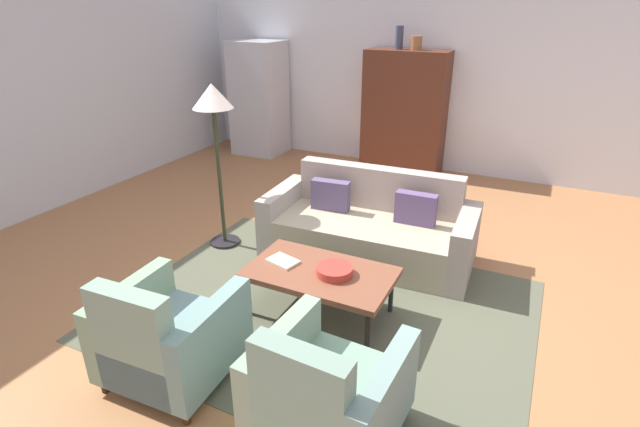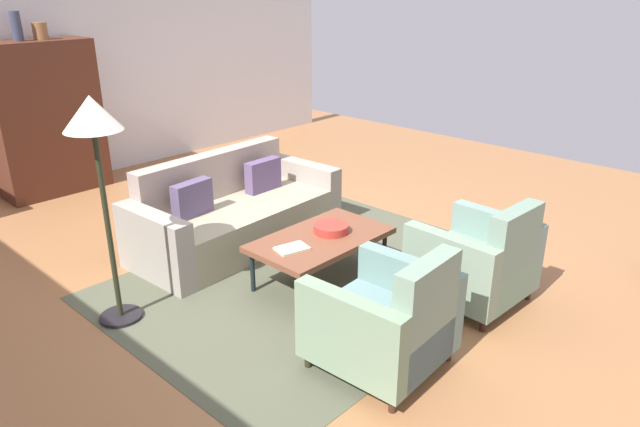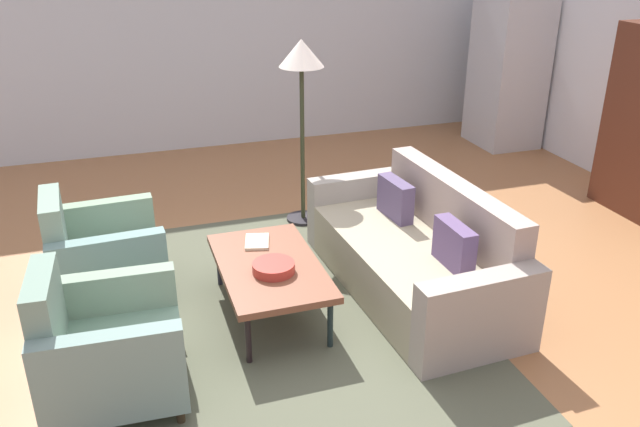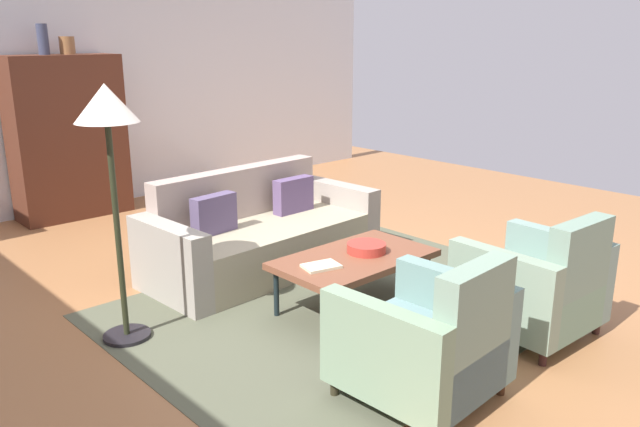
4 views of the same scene
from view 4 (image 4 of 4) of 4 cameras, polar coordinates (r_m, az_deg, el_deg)
ground_plane at (r=5.24m, az=0.15°, el=-6.62°), size 10.11×10.11×0.00m
wall_back at (r=8.11m, az=-19.02°, el=10.77°), size 8.43×0.12×2.80m
area_rug at (r=4.90m, az=2.65°, el=-8.23°), size 3.40×2.60×0.01m
couch at (r=5.60m, az=-5.65°, el=-2.05°), size 2.14×1.00×0.86m
coffee_table at (r=4.73m, az=3.14°, el=-4.27°), size 1.20×0.70×0.41m
armchair_left at (r=3.63m, az=9.91°, el=-11.61°), size 0.84×0.84×0.88m
armchair_right at (r=4.56m, az=19.16°, el=-6.40°), size 0.84×0.84×0.88m
fruit_bowl at (r=4.79m, az=4.23°, el=-3.11°), size 0.30×0.30×0.07m
book_stack at (r=4.48m, az=0.11°, el=-4.79°), size 0.29×0.23×0.02m
cabinet at (r=7.61m, az=-21.88°, el=6.40°), size 1.20×0.51×1.80m
vase_tall at (r=7.47m, az=-23.82°, el=14.24°), size 0.11×0.11×0.32m
vase_round at (r=7.56m, az=-21.94°, el=13.95°), size 0.16×0.16×0.19m
floor_lamp at (r=4.18m, az=-18.66°, el=7.34°), size 0.40×0.40×1.72m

